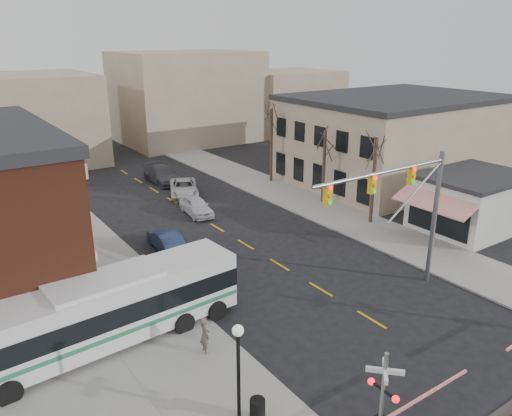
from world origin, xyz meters
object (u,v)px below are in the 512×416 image
(transit_bus, at_px, (108,309))
(car_c, at_px, (184,188))
(trash_bin, at_px, (257,410))
(car_b, at_px, (166,240))
(car_a, at_px, (196,206))
(car_d, at_px, (162,175))
(traffic_signal_mast, at_px, (407,198))
(pedestrian_near, at_px, (205,335))
(street_lamp, at_px, (238,352))
(pedestrian_far, at_px, (144,307))
(rr_crossing_west, at_px, (390,398))

(transit_bus, xyz_separation_m, car_c, (13.56, 19.16, -1.16))
(trash_bin, bearing_deg, car_b, 76.54)
(car_a, xyz_separation_m, car_d, (1.66, 10.40, 0.08))
(traffic_signal_mast, relative_size, pedestrian_near, 5.32)
(transit_bus, height_order, car_d, transit_bus)
(transit_bus, distance_m, car_d, 27.99)
(street_lamp, bearing_deg, traffic_signal_mast, 14.31)
(trash_bin, relative_size, pedestrian_far, 0.62)
(street_lamp, distance_m, pedestrian_far, 8.90)
(pedestrian_far, bearing_deg, rr_crossing_west, -103.64)
(transit_bus, relative_size, street_lamp, 3.24)
(traffic_signal_mast, bearing_deg, car_b, 122.71)
(rr_crossing_west, distance_m, car_b, 20.53)
(car_a, height_order, pedestrian_near, pedestrian_near)
(street_lamp, bearing_deg, trash_bin, -47.85)
(car_a, xyz_separation_m, pedestrian_far, (-9.98, -13.03, 0.14))
(car_a, distance_m, pedestrian_near, 19.32)
(transit_bus, height_order, car_a, transit_bus)
(car_a, bearing_deg, traffic_signal_mast, -73.79)
(car_a, bearing_deg, trash_bin, -106.54)
(car_b, height_order, pedestrian_far, pedestrian_far)
(transit_bus, bearing_deg, car_b, 51.57)
(street_lamp, height_order, trash_bin, street_lamp)
(car_d, bearing_deg, car_c, -90.43)
(car_a, relative_size, car_d, 0.77)
(pedestrian_far, bearing_deg, transit_bus, 172.19)
(car_a, distance_m, pedestrian_far, 16.42)
(rr_crossing_west, bearing_deg, car_b, 87.88)
(pedestrian_far, bearing_deg, street_lamp, -119.65)
(street_lamp, height_order, car_d, street_lamp)
(car_b, relative_size, pedestrian_far, 2.86)
(transit_bus, relative_size, trash_bin, 14.25)
(car_c, bearing_deg, pedestrian_near, -90.85)
(pedestrian_near, bearing_deg, traffic_signal_mast, -90.04)
(rr_crossing_west, height_order, pedestrian_far, rr_crossing_west)
(rr_crossing_west, bearing_deg, street_lamp, 133.45)
(rr_crossing_west, bearing_deg, car_d, 78.18)
(pedestrian_near, bearing_deg, transit_bus, 50.93)
(traffic_signal_mast, relative_size, car_a, 2.24)
(car_d, height_order, pedestrian_near, pedestrian_near)
(street_lamp, bearing_deg, pedestrian_far, 91.94)
(car_c, bearing_deg, trash_bin, -87.69)
(trash_bin, distance_m, car_a, 24.03)
(traffic_signal_mast, height_order, car_d, traffic_signal_mast)
(street_lamp, bearing_deg, rr_crossing_west, -46.55)
(car_c, bearing_deg, rr_crossing_west, -79.82)
(car_a, bearing_deg, street_lamp, -108.13)
(car_d, bearing_deg, pedestrian_near, -109.02)
(pedestrian_near, bearing_deg, trash_bin, 179.75)
(car_a, height_order, car_b, car_a)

